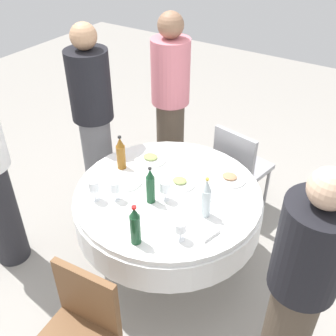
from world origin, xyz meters
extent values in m
plane|color=gray|center=(0.00, 0.00, 0.00)|extent=(10.00, 10.00, 0.00)
cylinder|color=white|center=(0.00, 0.00, 0.72)|extent=(1.31, 1.31, 0.04)
cylinder|color=white|center=(0.00, 0.00, 0.59)|extent=(1.34, 1.34, 0.22)
cylinder|color=slate|center=(0.00, 0.00, 0.24)|extent=(0.14, 0.14, 0.48)
cylinder|color=slate|center=(0.00, 0.00, 0.01)|extent=(0.56, 0.56, 0.03)
cylinder|color=#194728|center=(-0.10, 0.52, 0.84)|extent=(0.06, 0.06, 0.21)
cone|color=#194728|center=(-0.10, 0.52, 0.98)|extent=(0.06, 0.06, 0.06)
cylinder|color=red|center=(-0.10, 0.52, 1.01)|extent=(0.03, 0.03, 0.01)
cylinder|color=#194728|center=(0.04, 0.16, 0.84)|extent=(0.06, 0.06, 0.20)
cone|color=#194728|center=(0.04, 0.16, 0.97)|extent=(0.05, 0.05, 0.07)
cylinder|color=black|center=(0.04, 0.16, 1.01)|extent=(0.02, 0.02, 0.01)
cylinder|color=silver|center=(-0.34, 0.08, 0.84)|extent=(0.07, 0.07, 0.20)
cone|color=silver|center=(-0.34, 0.08, 0.98)|extent=(0.06, 0.06, 0.08)
cylinder|color=gold|center=(-0.34, 0.08, 1.03)|extent=(0.02, 0.02, 0.01)
cylinder|color=#8C5619|center=(0.45, -0.05, 0.84)|extent=(0.07, 0.07, 0.19)
cone|color=#8C5619|center=(0.45, -0.05, 0.97)|extent=(0.06, 0.06, 0.07)
cylinder|color=black|center=(0.45, -0.05, 1.01)|extent=(0.03, 0.03, 0.01)
cylinder|color=white|center=(-0.31, 0.35, 0.74)|extent=(0.06, 0.06, 0.00)
cylinder|color=white|center=(-0.31, 0.35, 0.78)|extent=(0.01, 0.01, 0.07)
cylinder|color=white|center=(-0.31, 0.35, 0.84)|extent=(0.07, 0.07, 0.06)
cylinder|color=maroon|center=(-0.31, 0.35, 0.82)|extent=(0.06, 0.06, 0.03)
cylinder|color=white|center=(0.36, 0.35, 0.74)|extent=(0.06, 0.06, 0.00)
cylinder|color=white|center=(0.36, 0.35, 0.78)|extent=(0.01, 0.01, 0.08)
cylinder|color=white|center=(0.36, 0.35, 0.86)|extent=(0.07, 0.07, 0.08)
cylinder|color=white|center=(-0.03, 0.09, 0.74)|extent=(0.06, 0.06, 0.00)
cylinder|color=white|center=(-0.03, 0.09, 0.78)|extent=(0.01, 0.01, 0.07)
cylinder|color=white|center=(-0.03, 0.09, 0.85)|extent=(0.07, 0.07, 0.08)
cylinder|color=gold|center=(-0.03, 0.09, 0.83)|extent=(0.06, 0.06, 0.03)
cylinder|color=white|center=(0.25, 0.27, 0.74)|extent=(0.06, 0.06, 0.00)
cylinder|color=white|center=(0.25, 0.27, 0.78)|extent=(0.01, 0.01, 0.07)
cylinder|color=white|center=(0.25, 0.27, 0.85)|extent=(0.07, 0.07, 0.07)
cylinder|color=maroon|center=(0.25, 0.27, 0.83)|extent=(0.06, 0.06, 0.03)
cylinder|color=white|center=(0.31, 0.08, 0.75)|extent=(0.23, 0.23, 0.02)
cylinder|color=white|center=(-0.03, -0.12, 0.75)|extent=(0.23, 0.23, 0.02)
ellipsoid|color=#8C9E59|center=(-0.03, -0.12, 0.77)|extent=(0.10, 0.09, 0.02)
cylinder|color=white|center=(-0.30, -0.36, 0.75)|extent=(0.24, 0.24, 0.02)
ellipsoid|color=tan|center=(-0.30, -0.36, 0.77)|extent=(0.11, 0.10, 0.02)
cylinder|color=white|center=(0.33, -0.25, 0.75)|extent=(0.25, 0.25, 0.02)
ellipsoid|color=#8C9E59|center=(0.33, -0.25, 0.77)|extent=(0.11, 0.10, 0.02)
cube|color=silver|center=(-0.05, 0.30, 0.74)|extent=(0.14, 0.13, 0.00)
cube|color=silver|center=(0.14, -0.45, 0.74)|extent=(0.14, 0.14, 0.00)
cube|color=silver|center=(-0.31, -0.07, 0.74)|extent=(0.09, 0.17, 0.00)
cube|color=white|center=(-0.41, 0.22, 0.75)|extent=(0.17, 0.17, 0.02)
cylinder|color=#4C3F33|center=(-1.05, 0.38, 0.43)|extent=(0.26, 0.26, 0.85)
cylinder|color=black|center=(-1.05, 0.38, 1.11)|extent=(0.34, 0.34, 0.52)
sphere|color=#D8AD8C|center=(-1.05, 0.38, 1.47)|extent=(0.19, 0.19, 0.19)
cylinder|color=slate|center=(0.93, -0.29, 0.46)|extent=(0.26, 0.26, 0.92)
cylinder|color=black|center=(0.93, -0.29, 1.20)|extent=(0.34, 0.34, 0.57)
sphere|color=tan|center=(0.93, -0.29, 1.59)|extent=(0.20, 0.20, 0.20)
cylinder|color=#26262B|center=(1.11, 0.62, 0.45)|extent=(0.26, 0.26, 0.90)
cylinder|color=#4C3F33|center=(0.57, -0.92, 0.45)|extent=(0.26, 0.26, 0.90)
cylinder|color=#D8727F|center=(0.57, -0.92, 1.18)|extent=(0.34, 0.34, 0.57)
sphere|color=#8C664C|center=(0.57, -0.92, 1.58)|extent=(0.22, 0.22, 0.22)
cube|color=#99999E|center=(-0.19, -0.95, 0.45)|extent=(0.47, 0.47, 0.04)
cube|color=#99999E|center=(-0.15, -0.77, 0.66)|extent=(0.40, 0.12, 0.42)
cylinder|color=gray|center=(-0.39, -1.08, 0.21)|extent=(0.03, 0.03, 0.43)
cylinder|color=gray|center=(-0.05, -1.15, 0.21)|extent=(0.03, 0.03, 0.43)
cylinder|color=gray|center=(-0.32, -0.75, 0.21)|extent=(0.03, 0.03, 0.43)
cylinder|color=gray|center=(0.01, -0.82, 0.21)|extent=(0.03, 0.03, 0.43)
cube|color=brown|center=(-0.08, 0.94, 0.66)|extent=(0.40, 0.07, 0.42)
cylinder|color=gray|center=(0.09, 0.96, 0.21)|extent=(0.03, 0.03, 0.43)
camera|label=1|loc=(-1.18, 1.83, 2.49)|focal=42.42mm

